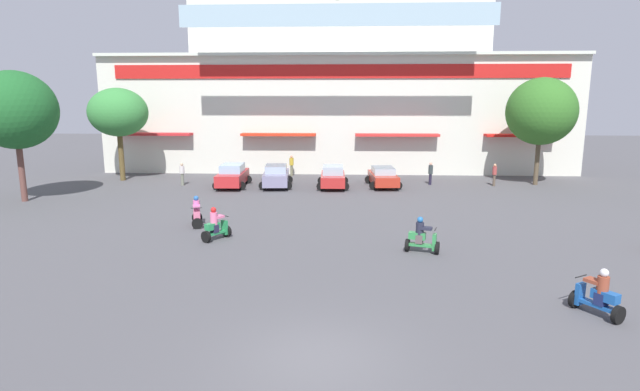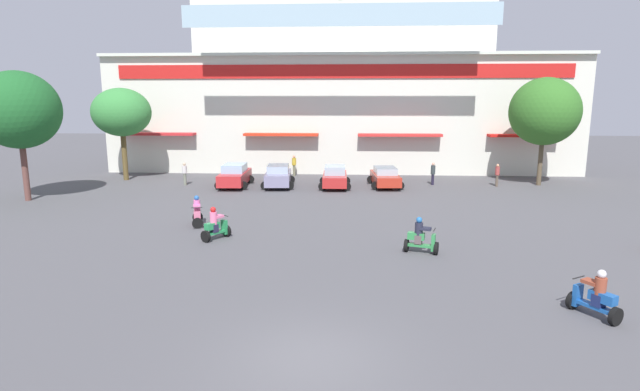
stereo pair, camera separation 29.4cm
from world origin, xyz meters
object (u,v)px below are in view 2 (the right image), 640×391
(parked_car_1, at_px, (278,176))
(pedestrian_3, at_px, (497,174))
(scooter_rider_6, at_px, (215,226))
(plaza_tree_2, at_px, (121,113))
(parked_car_3, at_px, (385,177))
(scooter_rider_4, at_px, (596,297))
(parked_car_2, at_px, (335,177))
(pedestrian_1, at_px, (185,172))
(scooter_rider_1, at_px, (421,238))
(parked_car_0, at_px, (235,175))
(pedestrian_2, at_px, (294,164))
(scooter_rider_5, at_px, (197,213))
(pedestrian_0, at_px, (433,172))
(plaza_tree_1, at_px, (544,112))
(plaza_tree_0, at_px, (18,110))

(parked_car_1, height_order, pedestrian_3, pedestrian_3)
(scooter_rider_6, bearing_deg, pedestrian_3, 42.07)
(plaza_tree_2, height_order, pedestrian_3, plaza_tree_2)
(parked_car_3, distance_m, scooter_rider_4, 21.96)
(parked_car_2, distance_m, pedestrian_1, 10.89)
(pedestrian_1, bearing_deg, scooter_rider_1, -45.94)
(scooter_rider_6, bearing_deg, parked_car_0, 99.53)
(plaza_tree_2, xyz_separation_m, parked_car_1, (12.20, -2.29, -4.36))
(pedestrian_2, bearing_deg, scooter_rider_5, -100.31)
(plaza_tree_2, distance_m, parked_car_2, 16.99)
(pedestrian_0, relative_size, pedestrian_3, 1.02)
(parked_car_0, bearing_deg, parked_car_2, -0.28)
(scooter_rider_1, bearing_deg, plaza_tree_1, 57.70)
(scooter_rider_4, relative_size, pedestrian_3, 0.93)
(parked_car_2, relative_size, pedestrian_0, 2.42)
(scooter_rider_1, distance_m, pedestrian_1, 21.40)
(scooter_rider_5, bearing_deg, scooter_rider_4, -33.85)
(scooter_rider_4, bearing_deg, pedestrian_2, 114.03)
(plaza_tree_0, xyz_separation_m, scooter_rider_5, (12.31, -5.37, -4.90))
(parked_car_1, distance_m, pedestrian_2, 5.13)
(plaza_tree_0, distance_m, scooter_rider_4, 31.29)
(plaza_tree_0, height_order, parked_car_2, plaza_tree_0)
(parked_car_0, distance_m, parked_car_2, 7.14)
(parked_car_1, relative_size, scooter_rider_1, 2.87)
(scooter_rider_4, bearing_deg, scooter_rider_6, 150.73)
(plaza_tree_0, bearing_deg, pedestrian_2, 35.64)
(parked_car_3, height_order, scooter_rider_5, scooter_rider_5)
(pedestrian_1, xyz_separation_m, pedestrian_2, (7.40, 4.90, 0.02))
(parked_car_0, bearing_deg, scooter_rider_4, -53.79)
(parked_car_1, relative_size, pedestrian_3, 2.67)
(scooter_rider_6, bearing_deg, scooter_rider_5, 122.49)
(pedestrian_1, bearing_deg, scooter_rider_6, -66.58)
(parked_car_3, bearing_deg, parked_car_0, -176.90)
(parked_car_2, relative_size, pedestrian_1, 2.41)
(scooter_rider_1, distance_m, scooter_rider_5, 11.17)
(plaza_tree_2, bearing_deg, scooter_rider_4, -43.70)
(parked_car_0, bearing_deg, plaza_tree_0, -153.77)
(scooter_rider_5, xyz_separation_m, scooter_rider_6, (1.59, -2.50, 0.01))
(scooter_rider_6, bearing_deg, parked_car_3, 59.31)
(pedestrian_2, bearing_deg, pedestrian_3, -14.94)
(parked_car_3, height_order, pedestrian_3, pedestrian_3)
(plaza_tree_0, xyz_separation_m, plaza_tree_2, (2.52, 8.14, -0.36))
(parked_car_0, bearing_deg, plaza_tree_2, 165.14)
(parked_car_3, distance_m, pedestrian_0, 3.65)
(plaza_tree_1, height_order, scooter_rider_4, plaza_tree_1)
(pedestrian_0, bearing_deg, scooter_rider_1, -100.48)
(parked_car_3, bearing_deg, pedestrian_3, 4.54)
(parked_car_2, relative_size, scooter_rider_6, 2.64)
(plaza_tree_0, xyz_separation_m, parked_car_0, (11.62, 5.72, -4.70))
(scooter_rider_4, bearing_deg, parked_car_2, 111.37)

